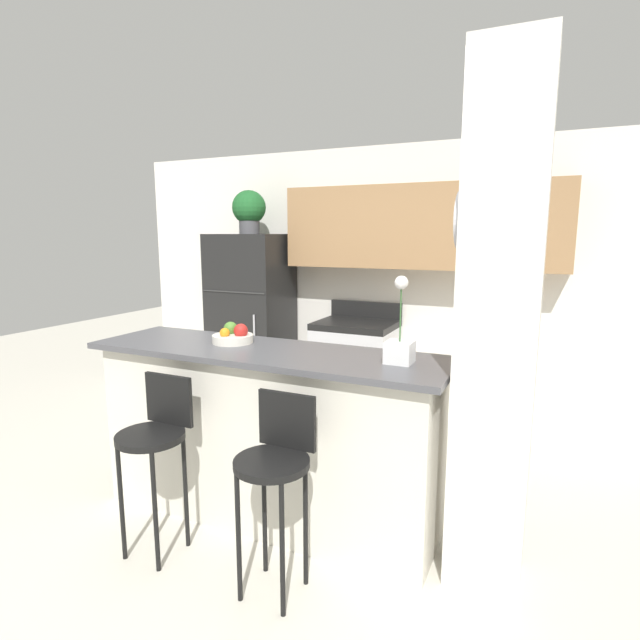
# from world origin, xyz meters

# --- Properties ---
(ground_plane) EXTENTS (14.00, 14.00, 0.00)m
(ground_plane) POSITION_xyz_m (0.00, 0.00, 0.00)
(ground_plane) COLOR beige
(wall_back) EXTENTS (5.60, 0.38, 2.55)m
(wall_back) POSITION_xyz_m (0.16, 2.16, 1.49)
(wall_back) COLOR white
(wall_back) RESTS_ON ground_plane
(pillar_right) EXTENTS (0.38, 0.32, 2.55)m
(pillar_right) POSITION_xyz_m (1.28, -0.01, 1.28)
(pillar_right) COLOR white
(pillar_right) RESTS_ON ground_plane
(counter_bar) EXTENTS (2.18, 0.63, 1.06)m
(counter_bar) POSITION_xyz_m (0.00, 0.00, 0.54)
(counter_bar) COLOR silver
(counter_bar) RESTS_ON ground_plane
(refrigerator) EXTENTS (0.74, 0.65, 1.73)m
(refrigerator) POSITION_xyz_m (-1.29, 1.87, 0.86)
(refrigerator) COLOR black
(refrigerator) RESTS_ON ground_plane
(stove_range) EXTENTS (0.73, 0.60, 1.07)m
(stove_range) POSITION_xyz_m (-0.15, 1.90, 0.46)
(stove_range) COLOR silver
(stove_range) RESTS_ON ground_plane
(bar_stool_left) EXTENTS (0.36, 0.36, 0.97)m
(bar_stool_left) POSITION_xyz_m (-0.37, -0.52, 0.65)
(bar_stool_left) COLOR black
(bar_stool_left) RESTS_ON ground_plane
(bar_stool_right) EXTENTS (0.36, 0.36, 0.97)m
(bar_stool_right) POSITION_xyz_m (0.37, -0.52, 0.65)
(bar_stool_right) COLOR black
(bar_stool_right) RESTS_ON ground_plane
(potted_plant_on_fridge) EXTENTS (0.34, 0.34, 0.43)m
(potted_plant_on_fridge) POSITION_xyz_m (-1.29, 1.87, 1.96)
(potted_plant_on_fridge) COLOR #4C4C51
(potted_plant_on_fridge) RESTS_ON refrigerator
(orchid_vase) EXTENTS (0.14, 0.14, 0.46)m
(orchid_vase) POSITION_xyz_m (0.80, 0.03, 1.17)
(orchid_vase) COLOR white
(orchid_vase) RESTS_ON counter_bar
(fruit_bowl) EXTENTS (0.25, 0.25, 0.12)m
(fruit_bowl) POSITION_xyz_m (-0.27, 0.08, 1.10)
(fruit_bowl) COLOR silver
(fruit_bowl) RESTS_ON counter_bar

